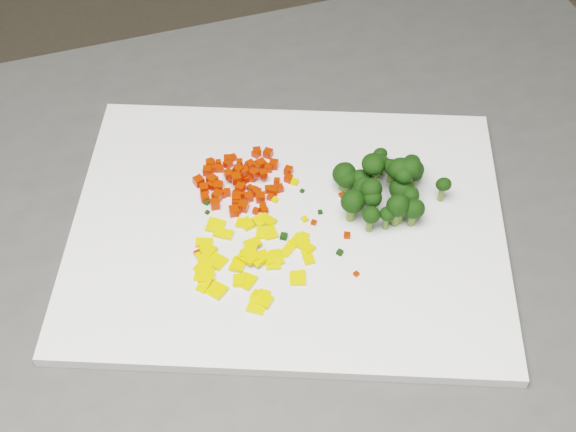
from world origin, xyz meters
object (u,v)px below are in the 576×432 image
object	(u,v)px
pepper_pile	(251,254)
broccoli_pile	(390,184)
carrot_pile	(244,174)
cutting_board	(288,226)

from	to	relation	value
pepper_pile	broccoli_pile	size ratio (longest dim) A/B	0.97
broccoli_pile	carrot_pile	bearing A→B (deg)	154.07
cutting_board	carrot_pile	size ratio (longest dim) A/B	4.50
carrot_pile	broccoli_pile	bearing A→B (deg)	-25.93
carrot_pile	broccoli_pile	size ratio (longest dim) A/B	0.83
carrot_pile	cutting_board	bearing A→B (deg)	-66.30
cutting_board	pepper_pile	distance (m)	0.06
pepper_pile	broccoli_pile	xyz separation A→B (m)	(0.15, 0.03, 0.02)
cutting_board	broccoli_pile	world-z (taller)	broccoli_pile
cutting_board	pepper_pile	bearing A→B (deg)	-143.57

